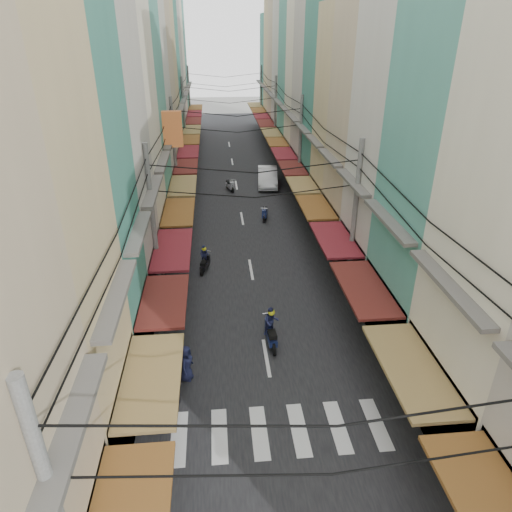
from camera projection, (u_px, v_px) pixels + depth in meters
ground at (262, 330)px, 21.37m from camera, size 160.00×160.00×0.00m
road at (238, 192)px, 39.15m from camera, size 10.00×80.00×0.02m
sidewalk_left at (161, 194)px, 38.61m from camera, size 3.00×80.00×0.06m
sidewalk_right at (312, 190)px, 39.68m from camera, size 3.00×80.00×0.06m
crosswalk at (279, 431)px, 16.02m from camera, size 7.55×2.40×0.01m
building_row_left at (122, 75)px, 31.05m from camera, size 7.80×67.67×23.70m
building_row_right at (349, 79)px, 32.42m from camera, size 7.80×68.98×22.59m
utility_poles at (240, 125)px, 31.76m from camera, size 10.20×66.13×8.20m
white_car at (267, 185)px, 40.99m from camera, size 5.76×2.68×1.97m
bicycle at (409, 311)px, 22.78m from camera, size 1.60×0.62×1.10m
moving_scooters at (226, 273)px, 25.23m from camera, size 5.88×27.32×1.93m
parked_scooters at (376, 371)px, 18.11m from camera, size 13.18×13.68×1.01m
pedestrians at (177, 276)px, 23.91m from camera, size 13.33×22.69×2.24m
market_umbrella at (485, 374)px, 15.61m from camera, size 2.26×2.26×2.38m
traffic_sign at (373, 287)px, 20.63m from camera, size 0.10×0.65×2.99m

